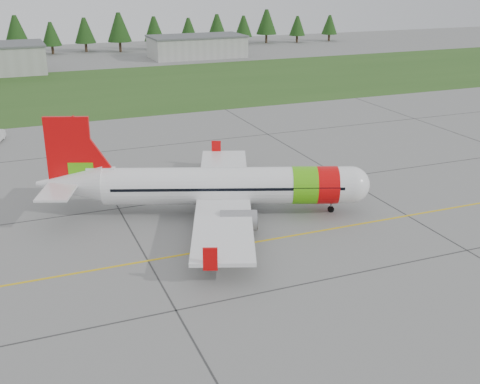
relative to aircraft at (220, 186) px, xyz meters
name	(u,v)px	position (x,y,z in m)	size (l,w,h in m)	color
ground	(364,272)	(6.18, -15.25, -2.73)	(320.00, 320.00, 0.00)	gray
aircraft	(220,186)	(0.00, 0.00, 0.00)	(29.97, 28.48, 9.47)	white
grass_strip	(133,87)	(6.18, 66.75, -2.72)	(320.00, 50.00, 0.03)	#30561E
taxi_guideline	(314,232)	(6.18, -7.25, -2.72)	(120.00, 0.25, 0.02)	gold
hangar_east	(197,47)	(31.18, 102.75, -0.13)	(24.00, 12.00, 5.20)	#A8A8A3
treeline	(87,34)	(6.18, 122.75, 2.27)	(160.00, 8.00, 10.00)	#1C3F14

